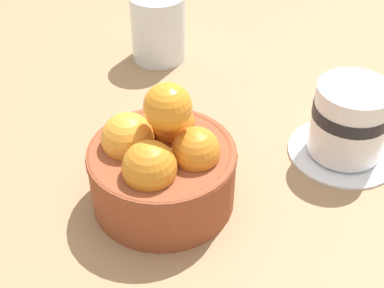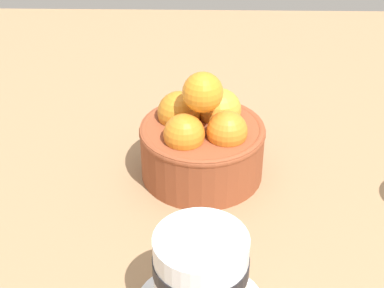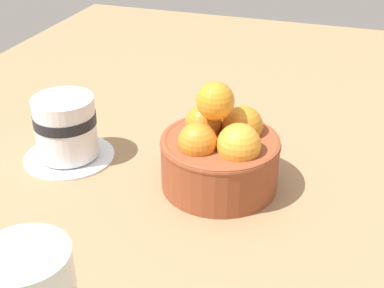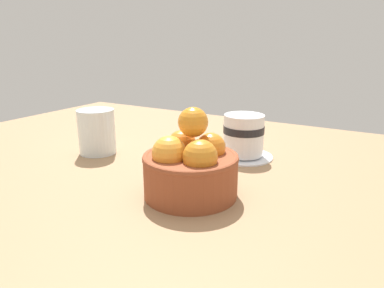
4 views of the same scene
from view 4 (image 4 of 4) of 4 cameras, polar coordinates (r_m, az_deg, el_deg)
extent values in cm
cube|color=#997551|center=(54.28, -0.23, -9.98)|extent=(141.82, 107.70, 3.65)
cylinder|color=brown|center=(52.24, -0.24, -5.09)|extent=(13.95, 13.95, 6.31)
torus|color=brown|center=(51.29, -0.24, -2.23)|extent=(14.15, 14.15, 1.00)
sphere|color=orange|center=(52.28, 3.06, -0.60)|extent=(4.48, 4.48, 4.48)
sphere|color=orange|center=(53.84, -1.65, -0.07)|extent=(4.46, 4.46, 4.46)
sphere|color=orange|center=(49.78, -3.72, -1.50)|extent=(4.99, 4.99, 4.99)
sphere|color=orange|center=(48.09, 1.33, -2.13)|extent=(4.92, 4.92, 4.92)
sphere|color=orange|center=(50.57, -0.02, 3.59)|extent=(4.39, 4.39, 4.39)
cylinder|color=white|center=(70.57, 8.41, -1.88)|extent=(11.83, 11.83, 0.60)
cylinder|color=white|center=(69.35, 8.56, 1.47)|extent=(7.84, 7.84, 7.96)
cylinder|color=black|center=(69.06, 8.60, 2.39)|extent=(8.00, 8.00, 1.43)
cylinder|color=silver|center=(73.92, -15.21, 1.97)|extent=(7.42, 7.42, 9.03)
camera|label=1|loc=(0.37, 60.70, 35.06)|focal=51.20mm
camera|label=2|loc=(1.02, 17.54, 25.93)|focal=54.55mm
camera|label=3|loc=(0.83, -43.19, 21.97)|focal=50.06mm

